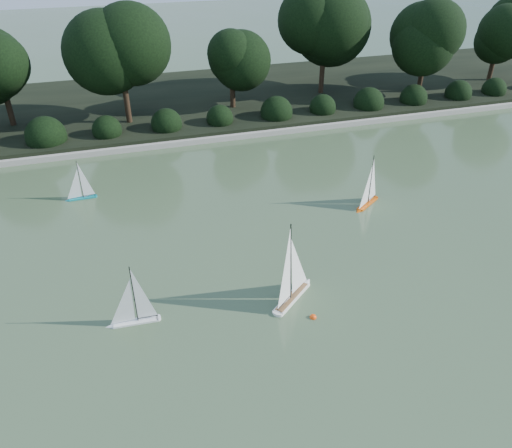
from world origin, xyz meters
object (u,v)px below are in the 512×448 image
object	(u,v)px
sailboat_orange	(367,198)
race_buoy	(313,317)
sailboat_white_b	(295,285)
sailboat_teal	(79,193)
sailboat_white_a	(130,314)

from	to	relation	value
sailboat_orange	race_buoy	world-z (taller)	sailboat_orange
sailboat_white_b	sailboat_teal	size ratio (longest dim) A/B	1.61
sailboat_teal	sailboat_white_b	bearing A→B (deg)	-52.56
sailboat_white_b	race_buoy	world-z (taller)	sailboat_white_b
sailboat_orange	sailboat_white_a	bearing A→B (deg)	-156.59
sailboat_white_a	sailboat_teal	size ratio (longest dim) A/B	1.20
sailboat_white_a	sailboat_teal	bearing A→B (deg)	100.02
sailboat_teal	race_buoy	bearing A→B (deg)	-55.08
sailboat_white_b	sailboat_white_a	bearing A→B (deg)	177.34
sailboat_white_a	sailboat_teal	xyz separation A→B (m)	(-0.96, 5.43, -0.04)
sailboat_white_a	sailboat_orange	world-z (taller)	sailboat_orange
race_buoy	sailboat_orange	bearing A→B (deg)	50.32
sailboat_white_b	sailboat_orange	size ratio (longest dim) A/B	1.29
sailboat_white_a	sailboat_white_b	world-z (taller)	sailboat_white_b
sailboat_white_b	sailboat_teal	xyz separation A→B (m)	(-4.28, 5.58, -0.11)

